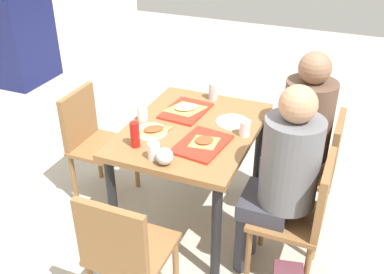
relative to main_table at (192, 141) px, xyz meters
name	(u,v)px	position (x,y,z in m)	size (l,w,h in m)	color
ground_plane	(192,217)	(0.00, 0.00, -0.64)	(10.00, 10.00, 0.02)	#B2AD9E
main_table	(192,141)	(0.00, 0.00, 0.00)	(1.07, 0.81, 0.74)	olive
chair_near_left	(303,212)	(-0.27, -0.79, -0.15)	(0.40, 0.40, 0.84)	olive
chair_near_right	(317,164)	(0.27, -0.79, -0.15)	(0.40, 0.40, 0.84)	olive
chair_far_side	(92,137)	(0.00, 0.79, -0.15)	(0.40, 0.40, 0.84)	olive
chair_left_end	(124,250)	(-0.92, 0.00, -0.15)	(0.40, 0.40, 0.84)	olive
person_in_red	(283,171)	(-0.27, -0.65, 0.10)	(0.32, 0.42, 1.25)	#383842
person_in_brown_jacket	(300,128)	(0.27, -0.65, 0.10)	(0.32, 0.42, 1.25)	#383842
tray_red_near	(202,144)	(-0.19, -0.14, 0.11)	(0.36, 0.26, 0.02)	red
tray_red_far	(186,111)	(0.19, 0.12, 0.11)	(0.36, 0.26, 0.02)	red
paper_plate_center	(150,131)	(-0.16, 0.22, 0.11)	(0.22, 0.22, 0.01)	white
paper_plate_near_edge	(233,122)	(0.16, -0.22, 0.11)	(0.22, 0.22, 0.01)	white
pizza_slice_a	(204,141)	(-0.17, -0.15, 0.13)	(0.22, 0.22, 0.02)	tan
pizza_slice_b	(186,108)	(0.20, 0.13, 0.13)	(0.27, 0.29, 0.02)	tan
pizza_slice_c	(154,130)	(-0.15, 0.20, 0.12)	(0.22, 0.22, 0.02)	tan
plastic_cup_a	(142,113)	(-0.03, 0.34, 0.15)	(0.07, 0.07, 0.10)	white
plastic_cup_b	(245,128)	(0.03, -0.34, 0.15)	(0.07, 0.07, 0.10)	white
plastic_cup_c	(154,151)	(-0.43, 0.06, 0.15)	(0.07, 0.07, 0.10)	white
soda_can	(213,91)	(0.45, 0.02, 0.16)	(0.07, 0.07, 0.12)	#B7BCC6
condiment_bottle	(135,135)	(-0.35, 0.22, 0.18)	(0.06, 0.06, 0.16)	red
foil_bundle	(165,156)	(-0.45, -0.02, 0.15)	(0.10, 0.10, 0.10)	silver
drink_fridge	(9,0)	(1.58, 2.85, 0.32)	(0.70, 0.60, 1.90)	#14194C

